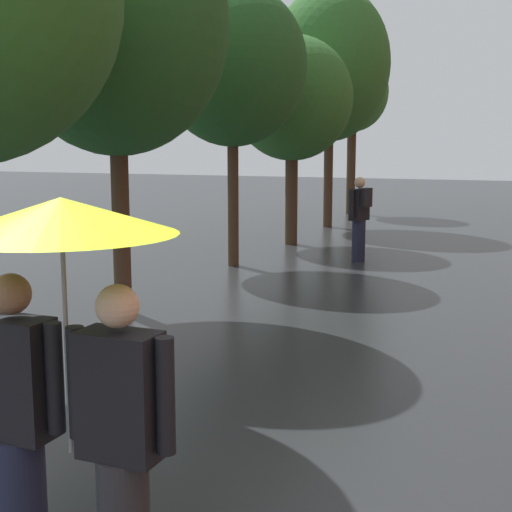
# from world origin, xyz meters

# --- Properties ---
(street_tree_1) EXTENTS (2.98, 2.98, 5.51)m
(street_tree_1) POSITION_xyz_m (-2.85, 5.25, 3.81)
(street_tree_1) COLOR #473323
(street_tree_1) RESTS_ON ground
(street_tree_2) EXTENTS (2.71, 2.71, 5.12)m
(street_tree_2) POSITION_xyz_m (-2.80, 9.25, 3.66)
(street_tree_2) COLOR #473323
(street_tree_2) RESTS_ON ground
(street_tree_3) EXTENTS (2.67, 2.67, 4.60)m
(street_tree_3) POSITION_xyz_m (-2.61, 12.30, 3.22)
(street_tree_3) COLOR #473323
(street_tree_3) RESTS_ON ground
(street_tree_4) EXTENTS (3.14, 3.14, 6.27)m
(street_tree_4) POSITION_xyz_m (-2.64, 15.74, 4.26)
(street_tree_4) COLOR #473323
(street_tree_4) RESTS_ON ground
(street_tree_5) EXTENTS (2.21, 2.21, 5.01)m
(street_tree_5) POSITION_xyz_m (-2.82, 19.35, 3.74)
(street_tree_5) COLOR #473323
(street_tree_5) RESTS_ON ground
(couple_under_umbrella) EXTENTS (1.22, 1.14, 2.09)m
(couple_under_umbrella) POSITION_xyz_m (0.13, -0.38, 1.40)
(couple_under_umbrella) COLOR #1E233D
(couple_under_umbrella) RESTS_ON ground
(pedestrian_walking_midground) EXTENTS (0.42, 0.55, 1.64)m
(pedestrian_walking_midground) POSITION_xyz_m (-0.68, 10.52, 0.87)
(pedestrian_walking_midground) COLOR #1E233D
(pedestrian_walking_midground) RESTS_ON ground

